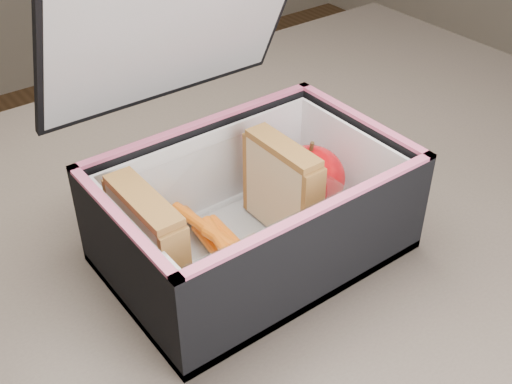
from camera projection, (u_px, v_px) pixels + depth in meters
kitchen_table at (245, 287)px, 0.73m from camera, size 1.20×0.80×0.75m
lunch_bag at (251, 202)px, 0.61m from camera, size 0.28×0.27×0.27m
plastic_tub at (220, 226)px, 0.59m from camera, size 0.19×0.14×0.08m
sandwich_left at (148, 245)px, 0.55m from camera, size 0.03×0.09×0.10m
sandwich_right at (282, 187)px, 0.62m from camera, size 0.02×0.09×0.10m
carrot_sticks at (223, 243)px, 0.60m from camera, size 0.04×0.16×0.03m
paper_napkin at (304, 209)px, 0.67m from camera, size 0.09×0.09×0.01m
red_apple at (310, 178)px, 0.65m from camera, size 0.09×0.09×0.08m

